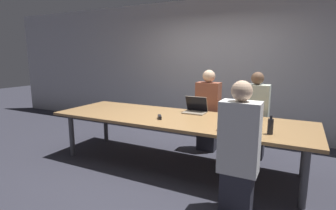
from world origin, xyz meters
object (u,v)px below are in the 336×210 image
object	(u,v)px
cup_far_right	(231,114)
cup_near_right	(221,127)
laptop_far_right	(250,113)
bottle_near_right	(270,126)
person_near_right	(239,151)
laptop_far_center	(196,108)
person_far_center	(208,112)
laptop_near_right	(244,128)
stapler	(160,117)
person_far_right	(255,117)

from	to	relation	value
cup_far_right	cup_near_right	xyz separation A→B (m)	(0.07, -0.81, 0.00)
laptop_far_right	bottle_near_right	bearing A→B (deg)	-63.89
person_near_right	laptop_far_center	bearing A→B (deg)	-52.36
person_far_center	person_near_right	distance (m)	1.90
person_near_right	cup_near_right	bearing A→B (deg)	-54.44
laptop_near_right	cup_near_right	bearing A→B (deg)	-8.97
cup_near_right	stapler	world-z (taller)	cup_near_right
laptop_far_right	cup_far_right	bearing A→B (deg)	-178.84
laptop_far_right	person_far_right	world-z (taller)	person_far_right
cup_far_right	stapler	bearing A→B (deg)	-144.77
person_near_right	cup_near_right	distance (m)	0.55
laptop_far_center	cup_near_right	distance (m)	1.02
laptop_far_center	cup_far_right	world-z (taller)	laptop_far_center
laptop_far_center	person_near_right	bearing A→B (deg)	-52.36
laptop_far_right	person_far_right	xyz separation A→B (m)	(0.01, 0.44, -0.15)
laptop_far_right	cup_near_right	size ratio (longest dim) A/B	3.86
laptop_near_right	cup_near_right	xyz separation A→B (m)	(-0.28, 0.04, -0.03)
cup_far_right	stapler	distance (m)	1.08
person_far_center	person_near_right	size ratio (longest dim) A/B	1.00
person_near_right	cup_near_right	size ratio (longest dim) A/B	15.32
person_far_center	laptop_far_right	world-z (taller)	person_far_center
laptop_far_center	cup_far_right	distance (m)	0.57
laptop_far_right	cup_near_right	distance (m)	0.84
cup_near_right	cup_far_right	bearing A→B (deg)	94.81
laptop_far_center	person_far_right	bearing A→B (deg)	28.28
person_far_right	laptop_near_right	size ratio (longest dim) A/B	4.03
person_near_right	stapler	world-z (taller)	person_near_right
bottle_near_right	laptop_near_right	bearing A→B (deg)	-151.32
cup_far_right	stapler	size ratio (longest dim) A/B	0.56
laptop_near_right	cup_near_right	size ratio (longest dim) A/B	3.78
person_far_right	cup_near_right	xyz separation A→B (m)	(-0.21, -1.25, 0.12)
laptop_near_right	stapler	bearing A→B (deg)	-10.45
cup_far_right	person_near_right	size ratio (longest dim) A/B	0.06
cup_far_right	bottle_near_right	size ratio (longest dim) A/B	0.38
cup_far_right	person_near_right	xyz separation A→B (m)	(0.38, -1.25, -0.11)
person_far_right	laptop_near_right	xyz separation A→B (m)	(0.07, -1.30, 0.15)
cup_near_right	stapler	distance (m)	0.97
person_far_center	cup_far_right	world-z (taller)	person_far_center
cup_near_right	stapler	size ratio (longest dim) A/B	0.62
cup_far_right	bottle_near_right	distance (m)	0.94
person_far_center	person_far_right	world-z (taller)	person_far_center
laptop_far_right	stapler	world-z (taller)	laptop_far_right
bottle_near_right	stapler	size ratio (longest dim) A/B	1.48
laptop_far_center	person_far_center	xyz separation A→B (m)	(0.06, 0.44, -0.14)
stapler	laptop_near_right	bearing A→B (deg)	-44.35
person_far_right	person_near_right	distance (m)	1.69
person_far_center	cup_far_right	size ratio (longest dim) A/B	17.02
person_far_right	person_far_center	bearing A→B (deg)	-178.92
person_far_center	laptop_near_right	bearing A→B (deg)	-56.19
stapler	person_far_center	bearing A→B (deg)	36.47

